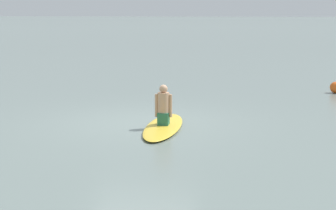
% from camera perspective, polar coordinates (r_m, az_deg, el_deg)
% --- Properties ---
extents(ground_plane, '(400.00, 400.00, 0.00)m').
position_cam_1_polar(ground_plane, '(12.43, -2.87, -1.90)').
color(ground_plane, slate).
extents(surfboard, '(0.83, 2.90, 0.09)m').
position_cam_1_polar(surfboard, '(11.82, -0.48, -2.30)').
color(surfboard, gold).
rests_on(surfboard, ground).
extents(person_paddler, '(0.39, 0.30, 0.89)m').
position_cam_1_polar(person_paddler, '(11.74, -0.49, -0.17)').
color(person_paddler, '#26664C').
rests_on(person_paddler, surfboard).
extents(buoy_marker, '(0.36, 0.36, 0.36)m').
position_cam_1_polar(buoy_marker, '(17.60, 17.52, 1.81)').
color(buoy_marker, '#E55919').
rests_on(buoy_marker, ground).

